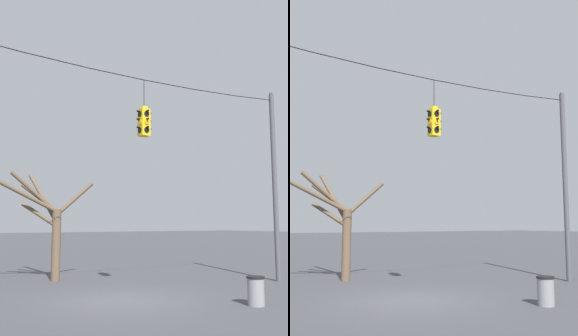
# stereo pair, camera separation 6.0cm
# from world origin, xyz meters

# --- Properties ---
(ground_plane) EXTENTS (200.00, 200.00, 0.00)m
(ground_plane) POSITION_xyz_m (0.00, 0.00, 0.00)
(ground_plane) COLOR #424247
(utility_pole_right) EXTENTS (0.21, 0.21, 8.30)m
(utility_pole_right) POSITION_xyz_m (7.88, 0.33, 4.14)
(utility_pole_right) COLOR #4C4C51
(utility_pole_right) RESTS_ON ground_plane
(span_wire) EXTENTS (15.76, 0.03, 0.37)m
(span_wire) POSITION_xyz_m (-0.00, 0.33, 7.69)
(span_wire) COLOR black
(traffic_light_near_left_pole) EXTENTS (0.58, 0.58, 2.07)m
(traffic_light_near_left_pole) POSITION_xyz_m (1.09, 0.33, 6.02)
(traffic_light_near_left_pole) COLOR yellow
(bare_tree) EXTENTS (4.24, 2.52, 4.72)m
(bare_tree) POSITION_xyz_m (-0.37, 5.68, 2.49)
(bare_tree) COLOR brown
(bare_tree) RESTS_ON ground_plane
(trash_bin) EXTENTS (0.54, 0.54, 0.86)m
(trash_bin) POSITION_xyz_m (2.97, -2.94, 0.43)
(trash_bin) COLOR gray
(trash_bin) RESTS_ON ground_plane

